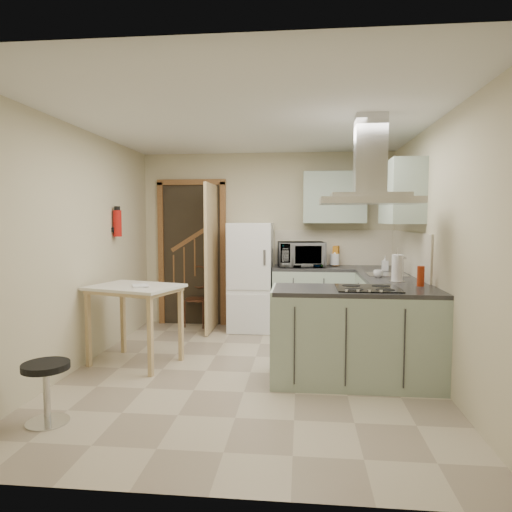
# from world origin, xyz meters

# --- Properties ---
(floor) EXTENTS (4.20, 4.20, 0.00)m
(floor) POSITION_xyz_m (0.00, 0.00, 0.00)
(floor) COLOR #B9AB90
(floor) RESTS_ON ground
(ceiling) EXTENTS (4.20, 4.20, 0.00)m
(ceiling) POSITION_xyz_m (0.00, 0.00, 2.50)
(ceiling) COLOR silver
(ceiling) RESTS_ON back_wall
(back_wall) EXTENTS (3.60, 0.00, 3.60)m
(back_wall) POSITION_xyz_m (0.00, 2.10, 1.25)
(back_wall) COLOR beige
(back_wall) RESTS_ON floor
(left_wall) EXTENTS (0.00, 4.20, 4.20)m
(left_wall) POSITION_xyz_m (-1.80, 0.00, 1.25)
(left_wall) COLOR beige
(left_wall) RESTS_ON floor
(right_wall) EXTENTS (0.00, 4.20, 4.20)m
(right_wall) POSITION_xyz_m (1.80, 0.00, 1.25)
(right_wall) COLOR beige
(right_wall) RESTS_ON floor
(doorway) EXTENTS (1.10, 0.12, 2.10)m
(doorway) POSITION_xyz_m (-1.10, 2.07, 1.05)
(doorway) COLOR brown
(doorway) RESTS_ON floor
(fridge) EXTENTS (0.60, 0.60, 1.50)m
(fridge) POSITION_xyz_m (-0.20, 1.80, 0.75)
(fridge) COLOR white
(fridge) RESTS_ON floor
(counter_back) EXTENTS (1.08, 0.60, 0.90)m
(counter_back) POSITION_xyz_m (0.66, 1.80, 0.45)
(counter_back) COLOR #9EB2A0
(counter_back) RESTS_ON floor
(counter_right) EXTENTS (0.60, 1.95, 0.90)m
(counter_right) POSITION_xyz_m (1.50, 1.12, 0.45)
(counter_right) COLOR #9EB2A0
(counter_right) RESTS_ON floor
(splashback) EXTENTS (1.68, 0.02, 0.50)m
(splashback) POSITION_xyz_m (0.96, 2.09, 1.15)
(splashback) COLOR beige
(splashback) RESTS_ON counter_back
(wall_cabinet_back) EXTENTS (0.85, 0.35, 0.70)m
(wall_cabinet_back) POSITION_xyz_m (0.95, 1.93, 1.85)
(wall_cabinet_back) COLOR #9EB2A0
(wall_cabinet_back) RESTS_ON back_wall
(wall_cabinet_right) EXTENTS (0.35, 0.90, 0.70)m
(wall_cabinet_right) POSITION_xyz_m (1.62, 0.85, 1.85)
(wall_cabinet_right) COLOR #9EB2A0
(wall_cabinet_right) RESTS_ON right_wall
(peninsula) EXTENTS (1.55, 0.65, 0.90)m
(peninsula) POSITION_xyz_m (1.02, -0.18, 0.45)
(peninsula) COLOR #9EB2A0
(peninsula) RESTS_ON floor
(hob) EXTENTS (0.58, 0.50, 0.01)m
(hob) POSITION_xyz_m (1.12, -0.18, 0.91)
(hob) COLOR black
(hob) RESTS_ON peninsula
(extractor_hood) EXTENTS (0.90, 0.55, 0.10)m
(extractor_hood) POSITION_xyz_m (1.12, -0.18, 1.72)
(extractor_hood) COLOR silver
(extractor_hood) RESTS_ON ceiling
(sink) EXTENTS (0.45, 0.40, 0.01)m
(sink) POSITION_xyz_m (1.50, 0.95, 0.91)
(sink) COLOR silver
(sink) RESTS_ON counter_right
(fire_extinguisher) EXTENTS (0.10, 0.10, 0.32)m
(fire_extinguisher) POSITION_xyz_m (-1.74, 0.90, 1.50)
(fire_extinguisher) COLOR #B2140F
(fire_extinguisher) RESTS_ON left_wall
(drop_leaf_table) EXTENTS (1.06, 0.91, 0.85)m
(drop_leaf_table) POSITION_xyz_m (-1.26, 0.16, 0.42)
(drop_leaf_table) COLOR tan
(drop_leaf_table) RESTS_ON floor
(bentwood_chair) EXTENTS (0.40, 0.40, 0.79)m
(bentwood_chair) POSITION_xyz_m (-0.99, 1.94, 0.39)
(bentwood_chair) COLOR #441A16
(bentwood_chair) RESTS_ON floor
(stool) EXTENTS (0.44, 0.44, 0.47)m
(stool) POSITION_xyz_m (-1.41, -1.30, 0.23)
(stool) COLOR black
(stool) RESTS_ON floor
(microwave) EXTENTS (0.67, 0.51, 0.34)m
(microwave) POSITION_xyz_m (0.50, 1.78, 1.07)
(microwave) COLOR black
(microwave) RESTS_ON counter_back
(kettle) EXTENTS (0.15, 0.15, 0.19)m
(kettle) POSITION_xyz_m (0.96, 1.90, 1.00)
(kettle) COLOR white
(kettle) RESTS_ON counter_back
(cereal_box) EXTENTS (0.11, 0.20, 0.28)m
(cereal_box) POSITION_xyz_m (0.99, 1.98, 1.04)
(cereal_box) COLOR orange
(cereal_box) RESTS_ON counter_back
(soap_bottle) EXTENTS (0.09, 0.10, 0.18)m
(soap_bottle) POSITION_xyz_m (1.56, 1.41, 0.99)
(soap_bottle) COLOR #9F9FAA
(soap_bottle) RESTS_ON counter_right
(paper_towel) EXTENTS (0.12, 0.12, 0.29)m
(paper_towel) POSITION_xyz_m (1.50, 0.34, 1.05)
(paper_towel) COLOR white
(paper_towel) RESTS_ON counter_right
(cup) EXTENTS (0.13, 0.13, 0.08)m
(cup) POSITION_xyz_m (1.36, 0.69, 0.94)
(cup) COLOR silver
(cup) RESTS_ON counter_right
(red_bottle) EXTENTS (0.09, 0.09, 0.20)m
(red_bottle) POSITION_xyz_m (1.66, 0.04, 1.00)
(red_bottle) COLOR #A52C0E
(red_bottle) RESTS_ON peninsula
(book) EXTENTS (0.24, 0.27, 0.10)m
(book) POSITION_xyz_m (-1.25, 0.07, 0.90)
(book) COLOR #A83848
(book) RESTS_ON drop_leaf_table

